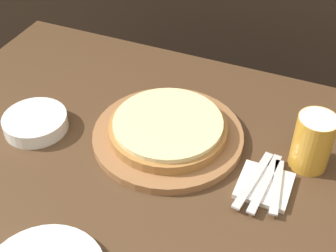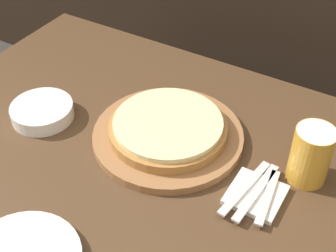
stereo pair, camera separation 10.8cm
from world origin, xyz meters
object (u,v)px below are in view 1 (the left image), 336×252
(fork, at_px, (253,179))
(dinner_knife, at_px, (265,183))
(beer_glass, at_px, (313,140))
(spoon, at_px, (277,186))
(side_bowl, at_px, (35,122))
(pizza_on_board, at_px, (168,131))

(fork, bearing_deg, dinner_knife, 0.00)
(beer_glass, xyz_separation_m, dinner_knife, (-0.07, -0.11, -0.06))
(beer_glass, distance_m, dinner_knife, 0.14)
(fork, xyz_separation_m, spoon, (0.05, 0.00, 0.00))
(side_bowl, height_order, dinner_knife, side_bowl)
(pizza_on_board, height_order, dinner_knife, pizza_on_board)
(beer_glass, xyz_separation_m, fork, (-0.10, -0.11, -0.06))
(dinner_knife, bearing_deg, pizza_on_board, 166.05)
(dinner_knife, height_order, spoon, same)
(side_bowl, xyz_separation_m, dinner_knife, (0.56, 0.03, -0.00))
(pizza_on_board, xyz_separation_m, fork, (0.22, -0.06, -0.01))
(pizza_on_board, bearing_deg, beer_glass, 8.37)
(side_bowl, relative_size, fork, 0.85)
(spoon, bearing_deg, fork, 180.00)
(fork, height_order, dinner_knife, same)
(pizza_on_board, xyz_separation_m, dinner_knife, (0.25, -0.06, -0.01))
(pizza_on_board, relative_size, side_bowl, 2.30)
(side_bowl, distance_m, spoon, 0.58)
(pizza_on_board, relative_size, fork, 1.94)
(dinner_knife, bearing_deg, fork, 180.00)
(beer_glass, relative_size, dinner_knife, 0.72)
(pizza_on_board, height_order, spoon, pizza_on_board)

